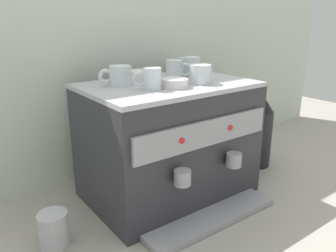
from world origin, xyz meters
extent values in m
plane|color=#9E998E|center=(0.00, 0.00, 0.00)|extent=(4.00, 4.00, 0.00)
cube|color=silver|center=(0.00, 0.33, 0.54)|extent=(2.80, 0.03, 1.09)
cube|color=#2D2D33|center=(0.00, 0.00, 0.22)|extent=(0.62, 0.41, 0.43)
cube|color=#B7B7BC|center=(0.00, 0.00, 0.44)|extent=(0.62, 0.41, 0.02)
cube|color=#939399|center=(0.00, -0.21, 0.31)|extent=(0.57, 0.01, 0.09)
cylinder|color=red|center=(-0.11, -0.22, 0.31)|extent=(0.02, 0.01, 0.02)
cylinder|color=red|center=(0.11, -0.22, 0.31)|extent=(0.02, 0.01, 0.02)
cube|color=#939399|center=(0.00, -0.26, 0.01)|extent=(0.53, 0.12, 0.02)
cylinder|color=#939399|center=(-0.12, -0.24, 0.20)|extent=(0.06, 0.06, 0.05)
cylinder|color=#939399|center=(0.12, -0.24, 0.20)|extent=(0.06, 0.06, 0.05)
cylinder|color=silver|center=(0.20, 0.13, 0.48)|extent=(0.08, 0.08, 0.07)
torus|color=silver|center=(0.17, 0.09, 0.48)|extent=(0.04, 0.05, 0.05)
cylinder|color=silver|center=(0.15, 0.04, 0.49)|extent=(0.06, 0.06, 0.08)
torus|color=silver|center=(0.16, 0.08, 0.49)|extent=(0.03, 0.06, 0.06)
cylinder|color=silver|center=(0.07, 0.05, 0.49)|extent=(0.06, 0.06, 0.07)
torus|color=silver|center=(0.10, 0.02, 0.49)|extent=(0.05, 0.04, 0.05)
cylinder|color=silver|center=(0.09, -0.08, 0.48)|extent=(0.08, 0.08, 0.07)
torus|color=silver|center=(0.14, -0.07, 0.48)|extent=(0.05, 0.03, 0.05)
cylinder|color=silver|center=(-0.11, -0.06, 0.49)|extent=(0.06, 0.06, 0.07)
torus|color=silver|center=(-0.15, -0.04, 0.49)|extent=(0.05, 0.04, 0.05)
cylinder|color=silver|center=(-0.16, 0.06, 0.49)|extent=(0.08, 0.08, 0.07)
torus|color=silver|center=(-0.21, 0.08, 0.49)|extent=(0.05, 0.03, 0.05)
cylinder|color=white|center=(-0.06, 0.09, 0.47)|extent=(0.11, 0.11, 0.04)
cylinder|color=white|center=(-0.06, 0.09, 0.46)|extent=(0.06, 0.06, 0.01)
cylinder|color=white|center=(-0.03, -0.08, 0.47)|extent=(0.09, 0.09, 0.03)
cylinder|color=white|center=(-0.03, -0.08, 0.45)|extent=(0.05, 0.05, 0.01)
cylinder|color=black|center=(0.50, -0.03, 0.13)|extent=(0.14, 0.14, 0.27)
cone|color=black|center=(0.50, -0.03, 0.32)|extent=(0.13, 0.13, 0.10)
cylinder|color=#B7B7BC|center=(-0.49, -0.06, 0.06)|extent=(0.09, 0.09, 0.11)
camera|label=1|loc=(-0.74, -1.00, 0.69)|focal=36.39mm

